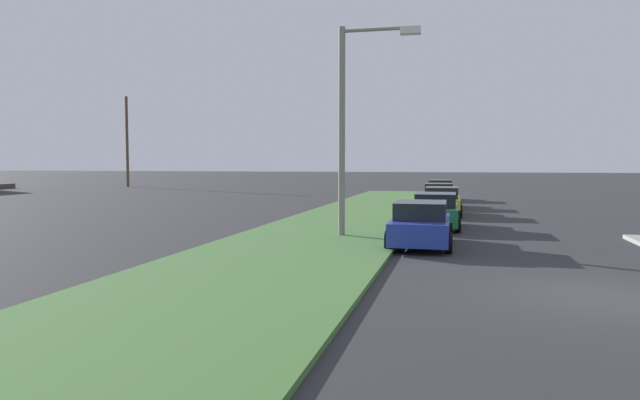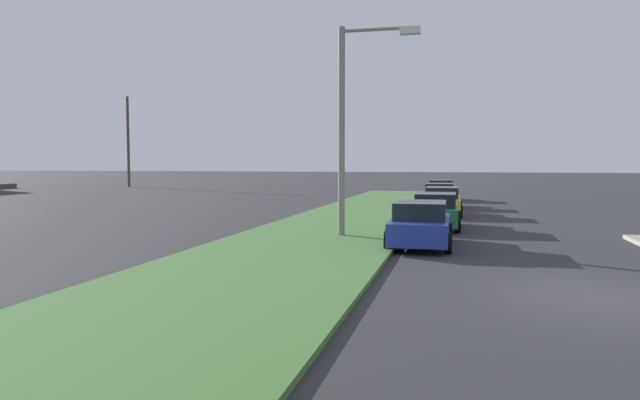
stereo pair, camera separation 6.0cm
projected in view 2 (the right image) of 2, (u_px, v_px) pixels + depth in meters
The scene contains 9 objects.
ground at pixel (602, 297), 11.64m from camera, with size 300.00×300.00×0.00m, color #2D2D30.
grass_median at pixel (333, 229), 23.16m from camera, with size 60.00×6.00×0.12m, color #477238.
parked_car_blue at pixel (420, 224), 18.69m from camera, with size 4.31×2.05×1.47m.
parked_car_green at pixel (436, 211), 23.79m from camera, with size 4.31×2.04×1.47m.
parked_car_yellow at pixel (442, 202), 29.59m from camera, with size 4.33×2.07×1.47m.
parked_car_red at pixel (439, 196), 34.78m from camera, with size 4.34×2.09×1.47m.
parked_car_white at pixel (441, 190), 41.39m from camera, with size 4.31×2.03×1.47m.
streetlight at pixel (351, 116), 20.37m from camera, with size 0.36×2.87×7.50m.
distant_utility_pole at pixel (128, 142), 63.74m from camera, with size 0.30×0.30×10.00m, color brown.
Camera 2 is at (-12.52, 2.85, 2.73)m, focal length 32.27 mm.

